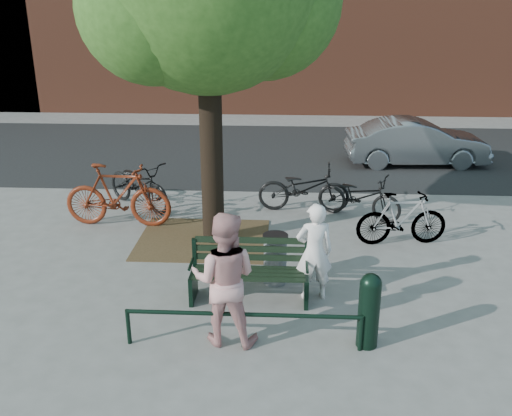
# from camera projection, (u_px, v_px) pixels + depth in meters

# --- Properties ---
(ground) EXTENTS (90.00, 90.00, 0.00)m
(ground) POSITION_uv_depth(u_px,v_px,m) (249.00, 300.00, 8.54)
(ground) COLOR gray
(ground) RESTS_ON ground
(dirt_pit) EXTENTS (2.40, 2.00, 0.02)m
(dirt_pit) POSITION_uv_depth(u_px,v_px,m) (203.00, 239.00, 10.64)
(dirt_pit) COLOR brown
(dirt_pit) RESTS_ON ground
(road) EXTENTS (40.00, 7.00, 0.01)m
(road) POSITION_uv_depth(u_px,v_px,m) (268.00, 152.00, 16.48)
(road) COLOR black
(road) RESTS_ON ground
(park_bench) EXTENTS (1.74, 0.54, 0.97)m
(park_bench) POSITION_uv_depth(u_px,v_px,m) (250.00, 269.00, 8.44)
(park_bench) COLOR black
(park_bench) RESTS_ON ground
(guard_railing) EXTENTS (3.06, 0.06, 0.51)m
(guard_railing) POSITION_uv_depth(u_px,v_px,m) (243.00, 320.00, 7.28)
(guard_railing) COLOR black
(guard_railing) RESTS_ON ground
(person_left) EXTENTS (0.59, 0.43, 1.51)m
(person_left) POSITION_uv_depth(u_px,v_px,m) (314.00, 252.00, 8.37)
(person_left) COLOR white
(person_left) RESTS_ON ground
(person_right) EXTENTS (0.93, 0.76, 1.80)m
(person_right) POSITION_uv_depth(u_px,v_px,m) (224.00, 279.00, 7.25)
(person_right) COLOR #D49491
(person_right) RESTS_ON ground
(bollard) EXTENTS (0.28, 0.28, 1.04)m
(bollard) POSITION_uv_depth(u_px,v_px,m) (369.00, 308.00, 7.26)
(bollard) COLOR black
(bollard) RESTS_ON ground
(litter_bin) EXTENTS (0.40, 0.40, 0.81)m
(litter_bin) POSITION_uv_depth(u_px,v_px,m) (275.00, 258.00, 8.94)
(litter_bin) COLOR gray
(litter_bin) RESTS_ON ground
(bicycle_a) EXTENTS (1.94, 1.76, 1.02)m
(bicycle_a) POSITION_uv_depth(u_px,v_px,m) (139.00, 184.00, 12.12)
(bicycle_a) COLOR black
(bicycle_a) RESTS_ON ground
(bicycle_b) EXTENTS (2.13, 0.68, 1.26)m
(bicycle_b) POSITION_uv_depth(u_px,v_px,m) (118.00, 195.00, 11.08)
(bicycle_b) COLOR #62200E
(bicycle_b) RESTS_ON ground
(bicycle_c) EXTENTS (1.93, 0.74, 1.00)m
(bicycle_c) POSITION_uv_depth(u_px,v_px,m) (304.00, 188.00, 11.89)
(bicycle_c) COLOR black
(bicycle_c) RESTS_ON ground
(bicycle_d) EXTENTS (1.70, 0.67, 1.00)m
(bicycle_d) POSITION_uv_depth(u_px,v_px,m) (402.00, 219.00, 10.29)
(bicycle_d) COLOR gray
(bicycle_d) RESTS_ON ground
(bicycle_e) EXTENTS (1.85, 1.34, 0.92)m
(bicycle_e) POSITION_uv_depth(u_px,v_px,m) (359.00, 196.00, 11.53)
(bicycle_e) COLOR black
(bicycle_e) RESTS_ON ground
(parked_car) EXTENTS (3.75, 1.47, 1.22)m
(parked_car) POSITION_uv_depth(u_px,v_px,m) (416.00, 142.00, 15.14)
(parked_car) COLOR slate
(parked_car) RESTS_ON ground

